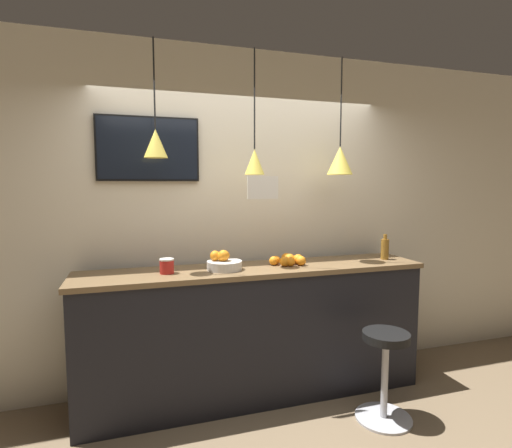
{
  "coord_description": "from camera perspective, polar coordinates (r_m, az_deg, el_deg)",
  "views": [
    {
      "loc": [
        -0.95,
        -2.4,
        1.75
      ],
      "look_at": [
        0.0,
        0.62,
        1.43
      ],
      "focal_mm": 28.0,
      "sensor_mm": 36.0,
      "label": 1
    }
  ],
  "objects": [
    {
      "name": "ground_plane",
      "position": [
        3.11,
        3.86,
        -28.44
      ],
      "size": [
        14.0,
        14.0,
        0.0
      ],
      "primitive_type": "plane",
      "color": "#756047"
    },
    {
      "name": "spread_jar",
      "position": [
        3.07,
        -12.62,
        -5.88
      ],
      "size": [
        0.11,
        0.11,
        0.11
      ],
      "color": "red",
      "rests_on": "service_counter"
    },
    {
      "name": "back_wall",
      "position": [
        3.54,
        -1.86,
        0.87
      ],
      "size": [
        8.0,
        0.06,
        2.9
      ],
      "color": "beige",
      "rests_on": "ground_plane"
    },
    {
      "name": "hanging_menu_board",
      "position": [
        2.97,
        0.98,
        5.24
      ],
      "size": [
        0.24,
        0.01,
        0.17
      ],
      "color": "white"
    },
    {
      "name": "pendant_lamp_right",
      "position": [
        3.51,
        11.9,
        8.92
      ],
      "size": [
        0.22,
        0.22,
        0.97
      ],
      "color": "black"
    },
    {
      "name": "bar_stool",
      "position": [
        3.26,
        17.97,
        -18.49
      ],
      "size": [
        0.41,
        0.41,
        0.67
      ],
      "color": "#B7B7BC",
      "rests_on": "ground_plane"
    },
    {
      "name": "fruit_bowl",
      "position": [
        3.14,
        -4.66,
        -5.51
      ],
      "size": [
        0.27,
        0.27,
        0.16
      ],
      "color": "beige",
      "rests_on": "service_counter"
    },
    {
      "name": "pendant_lamp_left",
      "position": [
        3.08,
        -14.15,
        11.2
      ],
      "size": [
        0.17,
        0.17,
        0.86
      ],
      "color": "black"
    },
    {
      "name": "service_counter",
      "position": [
        3.38,
        0.0,
        -15.17
      ],
      "size": [
        2.81,
        0.55,
        1.08
      ],
      "color": "black",
      "rests_on": "ground_plane"
    },
    {
      "name": "mounted_tv",
      "position": [
        3.36,
        -15.12,
        10.31
      ],
      "size": [
        0.8,
        0.04,
        0.51
      ],
      "color": "black"
    },
    {
      "name": "orange_pile",
      "position": [
        3.33,
        4.69,
        -5.13
      ],
      "size": [
        0.29,
        0.21,
        0.09
      ],
      "color": "orange",
      "rests_on": "service_counter"
    },
    {
      "name": "juice_bottle",
      "position": [
        3.73,
        17.92,
        -3.37
      ],
      "size": [
        0.07,
        0.07,
        0.23
      ],
      "color": "olive",
      "rests_on": "service_counter"
    },
    {
      "name": "pendant_lamp_middle",
      "position": [
        3.2,
        -0.21,
        9.02
      ],
      "size": [
        0.16,
        0.16,
        0.98
      ],
      "color": "black"
    }
  ]
}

